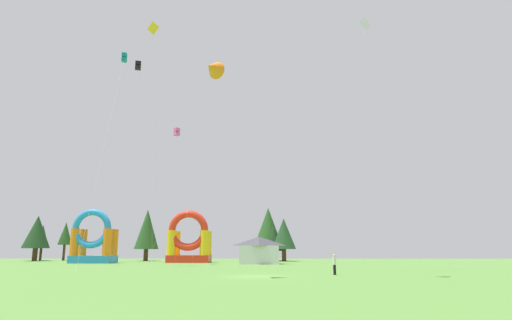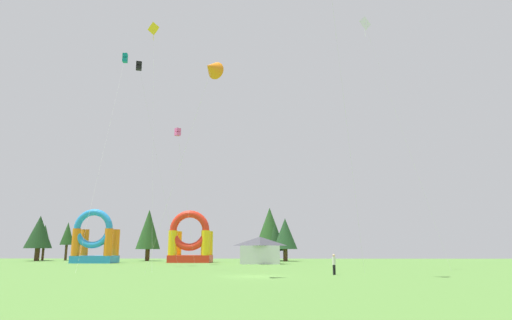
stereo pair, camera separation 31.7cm
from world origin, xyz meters
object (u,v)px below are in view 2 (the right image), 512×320
kite_teal_box (125,59)px  kite_pink_box (178,132)px  kite_black_box (139,67)px  festival_tent (260,250)px  inflatable_yellow_castle (95,243)px  inflatable_orange_dome (190,243)px  kite_orange_delta (212,68)px  kite_yellow_diamond (154,31)px  person_near_camera (334,262)px  kite_white_diamond (365,26)px

kite_teal_box → kite_pink_box: size_ratio=1.40×
kite_black_box → festival_tent: (16.35, 7.42, -24.53)m
inflatable_yellow_castle → inflatable_orange_dome: bearing=11.9°
kite_teal_box → kite_orange_delta: kite_teal_box is taller
kite_yellow_diamond → kite_teal_box: 9.10m
kite_teal_box → kite_pink_box: kite_teal_box is taller
person_near_camera → inflatable_yellow_castle: 42.12m
kite_black_box → kite_white_diamond: bearing=-16.5°
kite_orange_delta → kite_pink_box: kite_pink_box is taller
person_near_camera → kite_white_diamond: bearing=22.5°
kite_orange_delta → inflatable_yellow_castle: (-21.17, 32.47, -13.48)m
festival_tent → kite_yellow_diamond: bearing=-123.1°
kite_teal_box → person_near_camera: kite_teal_box is taller
kite_white_diamond → kite_yellow_diamond: bearing=-175.4°
person_near_camera → festival_tent: (-6.41, 25.30, 0.89)m
kite_yellow_diamond → kite_orange_delta: kite_yellow_diamond is taller
kite_teal_box → kite_orange_delta: (13.66, -18.81, -9.61)m
kite_pink_box → festival_tent: size_ratio=3.50×
kite_white_diamond → kite_teal_box: size_ratio=1.05×
kite_yellow_diamond → inflatable_orange_dome: 33.12m
person_near_camera → inflatable_yellow_castle: (-31.15, 28.28, 1.98)m
kite_black_box → kite_yellow_diamond: size_ratio=1.01×
kite_teal_box → kite_orange_delta: bearing=-54.0°
kite_pink_box → inflatable_yellow_castle: 20.91m
person_near_camera → festival_tent: bearing=69.2°
kite_teal_box → inflatable_yellow_castle: bearing=118.8°
kite_white_diamond → kite_teal_box: kite_white_diamond is taller
inflatable_orange_dome → festival_tent: inflatable_orange_dome is taller
festival_tent → kite_orange_delta: bearing=-96.9°
kite_teal_box → kite_black_box: bearing=74.8°
festival_tent → kite_black_box: bearing=-155.6°
kite_yellow_diamond → kite_pink_box: size_ratio=1.40×
kite_black_box → person_near_camera: kite_black_box is taller
kite_black_box → person_near_camera: (22.76, -17.88, -25.41)m
kite_teal_box → inflatable_orange_dome: (6.35, 16.56, -23.15)m
kite_black_box → kite_white_diamond: (28.72, -8.50, 1.03)m
kite_orange_delta → person_near_camera: 18.87m
person_near_camera → festival_tent: size_ratio=0.31×
kite_black_box → kite_pink_box: kite_black_box is taller
kite_orange_delta → kite_yellow_diamond: bearing=124.7°
kite_teal_box → person_near_camera: 37.43m
kite_black_box → kite_white_diamond: kite_white_diamond is taller
kite_white_diamond → kite_black_box: bearing=163.5°
kite_orange_delta → festival_tent: (3.57, 29.49, -14.57)m
kite_pink_box → person_near_camera: size_ratio=11.40×
inflatable_orange_dome → kite_white_diamond: bearing=-43.2°
kite_white_diamond → inflatable_orange_dome: (-23.26, 21.82, -24.53)m
person_near_camera → inflatable_orange_dome: 35.72m
festival_tent → kite_teal_box: bearing=-148.2°
person_near_camera → inflatable_yellow_castle: inflatable_yellow_castle is taller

